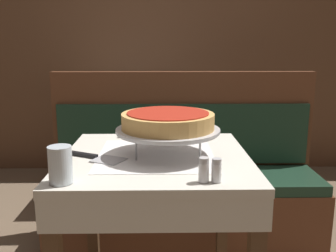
% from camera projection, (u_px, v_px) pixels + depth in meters
% --- Properties ---
extents(dining_table_front, '(0.70, 0.70, 0.77)m').
position_uv_depth(dining_table_front, '(156.00, 180.00, 1.45)').
color(dining_table_front, beige).
rests_on(dining_table_front, ground_plane).
extents(dining_table_rear, '(0.82, 0.82, 0.76)m').
position_uv_depth(dining_table_rear, '(133.00, 112.00, 2.94)').
color(dining_table_rear, beige).
rests_on(dining_table_rear, ground_plane).
extents(booth_bench, '(1.58, 0.44, 1.02)m').
position_uv_depth(booth_bench, '(184.00, 193.00, 2.23)').
color(booth_bench, brown).
rests_on(booth_bench, ground_plane).
extents(back_wall_panel, '(6.00, 0.04, 2.40)m').
position_uv_depth(back_wall_panel, '(159.00, 42.00, 3.42)').
color(back_wall_panel, brown).
rests_on(back_wall_panel, ground_plane).
extents(pizza_pan_stand, '(0.39, 0.39, 0.10)m').
position_uv_depth(pizza_pan_stand, '(168.00, 131.00, 1.40)').
color(pizza_pan_stand, '#ADADB2').
rests_on(pizza_pan_stand, dining_table_front).
extents(deep_dish_pizza, '(0.35, 0.35, 0.06)m').
position_uv_depth(deep_dish_pizza, '(168.00, 121.00, 1.40)').
color(deep_dish_pizza, tan).
rests_on(deep_dish_pizza, pizza_pan_stand).
extents(pizza_server, '(0.28, 0.18, 0.01)m').
position_uv_depth(pizza_server, '(91.00, 157.00, 1.39)').
color(pizza_server, '#BCBCC1').
rests_on(pizza_server, dining_table_front).
extents(water_glass_near, '(0.07, 0.07, 0.11)m').
position_uv_depth(water_glass_near, '(60.00, 165.00, 1.12)').
color(water_glass_near, silver).
rests_on(water_glass_near, dining_table_front).
extents(salt_shaker, '(0.03, 0.03, 0.08)m').
position_uv_depth(salt_shaker, '(204.00, 170.00, 1.14)').
color(salt_shaker, silver).
rests_on(salt_shaker, dining_table_front).
extents(pepper_shaker, '(0.03, 0.03, 0.07)m').
position_uv_depth(pepper_shaker, '(216.00, 170.00, 1.14)').
color(pepper_shaker, silver).
rests_on(pepper_shaker, dining_table_front).
extents(napkin_holder, '(0.10, 0.05, 0.09)m').
position_uv_depth(napkin_holder, '(138.00, 126.00, 1.71)').
color(napkin_holder, '#B2B2B7').
rests_on(napkin_holder, dining_table_front).
extents(condiment_caddy, '(0.13, 0.13, 0.17)m').
position_uv_depth(condiment_caddy, '(145.00, 92.00, 3.02)').
color(condiment_caddy, black).
rests_on(condiment_caddy, dining_table_rear).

